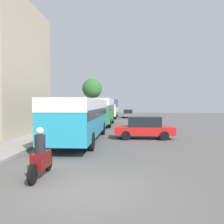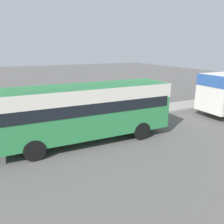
# 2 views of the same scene
# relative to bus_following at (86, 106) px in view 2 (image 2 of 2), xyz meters

# --- Properties ---
(bus_following) EXTENTS (2.49, 9.20, 3.05)m
(bus_following) POSITION_rel_bus_following_xyz_m (0.00, 0.00, 0.00)
(bus_following) COLOR #2D8447
(bus_following) RESTS_ON ground_plane
(pedestrian_near_curb) EXTENTS (0.34, 0.34, 1.60)m
(pedestrian_near_curb) POSITION_rel_bus_following_xyz_m (-4.09, 14.22, -1.01)
(pedestrian_near_curb) COLOR #232838
(pedestrian_near_curb) RESTS_ON sidewalk
(pedestrian_walking_away) EXTENTS (0.37, 0.37, 1.68)m
(pedestrian_walking_away) POSITION_rel_bus_following_xyz_m (-3.80, 5.63, -0.98)
(pedestrian_walking_away) COLOR #232838
(pedestrian_walking_away) RESTS_ON sidewalk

